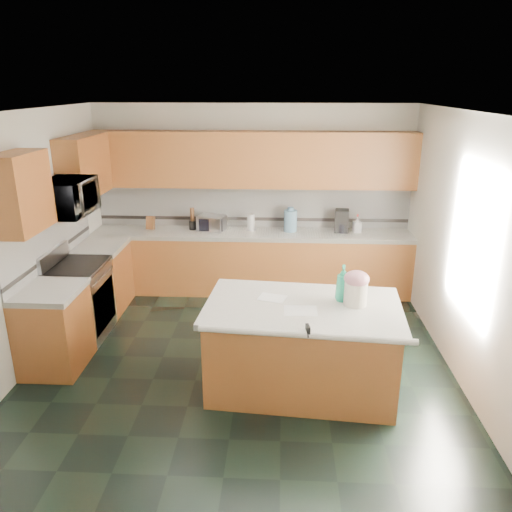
{
  "coord_description": "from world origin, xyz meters",
  "views": [
    {
      "loc": [
        0.42,
        -4.93,
        2.95
      ],
      "look_at": [
        0.15,
        0.35,
        1.12
      ],
      "focal_mm": 35.0,
      "sensor_mm": 36.0,
      "label": 1
    }
  ],
  "objects_px": {
    "knife_block": "(151,223)",
    "coffee_maker": "(342,221)",
    "treat_jar": "(356,293)",
    "island_base": "(302,349)",
    "toaster_oven": "(212,223)",
    "soap_bottle_island": "(343,283)",
    "island_top": "(303,308)"
  },
  "relations": [
    {
      "from": "island_top",
      "to": "soap_bottle_island",
      "type": "relative_size",
      "value": 5.14
    },
    {
      "from": "island_top",
      "to": "treat_jar",
      "type": "height_order",
      "value": "treat_jar"
    },
    {
      "from": "treat_jar",
      "to": "knife_block",
      "type": "relative_size",
      "value": 1.18
    },
    {
      "from": "treat_jar",
      "to": "toaster_oven",
      "type": "relative_size",
      "value": 0.62
    },
    {
      "from": "island_base",
      "to": "toaster_oven",
      "type": "xyz_separation_m",
      "value": [
        -1.23,
        2.55,
        0.6
      ]
    },
    {
      "from": "knife_block",
      "to": "toaster_oven",
      "type": "bearing_deg",
      "value": 3.63
    },
    {
      "from": "coffee_maker",
      "to": "soap_bottle_island",
      "type": "bearing_deg",
      "value": -90.19
    },
    {
      "from": "knife_block",
      "to": "coffee_maker",
      "type": "distance_m",
      "value": 2.79
    },
    {
      "from": "island_top",
      "to": "soap_bottle_island",
      "type": "xyz_separation_m",
      "value": [
        0.39,
        0.12,
        0.21
      ]
    },
    {
      "from": "island_top",
      "to": "treat_jar",
      "type": "relative_size",
      "value": 8.1
    },
    {
      "from": "treat_jar",
      "to": "toaster_oven",
      "type": "xyz_separation_m",
      "value": [
        -1.74,
        2.52,
        -0.01
      ]
    },
    {
      "from": "toaster_oven",
      "to": "island_base",
      "type": "bearing_deg",
      "value": -46.4
    },
    {
      "from": "island_base",
      "to": "coffee_maker",
      "type": "distance_m",
      "value": 2.74
    },
    {
      "from": "island_base",
      "to": "treat_jar",
      "type": "height_order",
      "value": "treat_jar"
    },
    {
      "from": "soap_bottle_island",
      "to": "coffee_maker",
      "type": "distance_m",
      "value": 2.47
    },
    {
      "from": "island_base",
      "to": "treat_jar",
      "type": "relative_size",
      "value": 7.67
    },
    {
      "from": "soap_bottle_island",
      "to": "coffee_maker",
      "type": "bearing_deg",
      "value": 92.4
    },
    {
      "from": "island_base",
      "to": "island_top",
      "type": "height_order",
      "value": "island_top"
    },
    {
      "from": "island_base",
      "to": "toaster_oven",
      "type": "distance_m",
      "value": 2.9
    },
    {
      "from": "island_top",
      "to": "treat_jar",
      "type": "bearing_deg",
      "value": 8.74
    },
    {
      "from": "island_top",
      "to": "toaster_oven",
      "type": "height_order",
      "value": "toaster_oven"
    },
    {
      "from": "knife_block",
      "to": "coffee_maker",
      "type": "bearing_deg",
      "value": 4.25
    },
    {
      "from": "toaster_oven",
      "to": "coffee_maker",
      "type": "distance_m",
      "value": 1.88
    },
    {
      "from": "island_top",
      "to": "toaster_oven",
      "type": "bearing_deg",
      "value": 120.76
    },
    {
      "from": "toaster_oven",
      "to": "coffee_maker",
      "type": "xyz_separation_m",
      "value": [
        1.88,
        0.03,
        0.05
      ]
    },
    {
      "from": "island_base",
      "to": "island_top",
      "type": "distance_m",
      "value": 0.46
    },
    {
      "from": "island_top",
      "to": "coffee_maker",
      "type": "bearing_deg",
      "value": 80.83
    },
    {
      "from": "treat_jar",
      "to": "toaster_oven",
      "type": "bearing_deg",
      "value": 142.58
    },
    {
      "from": "soap_bottle_island",
      "to": "toaster_oven",
      "type": "distance_m",
      "value": 2.92
    },
    {
      "from": "treat_jar",
      "to": "knife_block",
      "type": "bearing_deg",
      "value": 154.37
    },
    {
      "from": "knife_block",
      "to": "coffee_maker",
      "type": "height_order",
      "value": "coffee_maker"
    },
    {
      "from": "treat_jar",
      "to": "island_base",
      "type": "bearing_deg",
      "value": -158.23
    }
  ]
}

